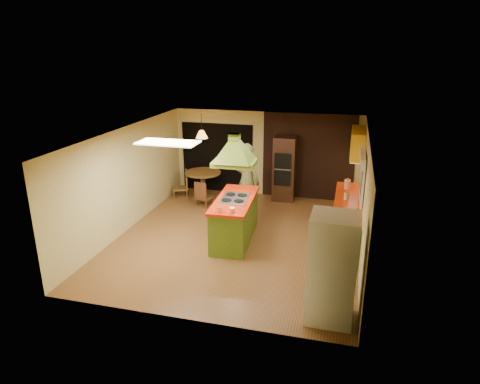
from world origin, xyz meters
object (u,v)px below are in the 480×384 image
(wall_oven, at_px, (284,169))
(canister_large, at_px, (347,184))
(refrigerator, at_px, (332,268))
(man, at_px, (247,181))
(kitchen_island, at_px, (235,219))
(dining_table, at_px, (203,179))

(wall_oven, height_order, canister_large, wall_oven)
(refrigerator, bearing_deg, man, 121.72)
(kitchen_island, height_order, dining_table, kitchen_island)
(wall_oven, distance_m, canister_large, 2.20)
(man, height_order, wall_oven, man)
(kitchen_island, height_order, wall_oven, wall_oven)
(kitchen_island, bearing_deg, refrigerator, -50.98)
(man, bearing_deg, refrigerator, 141.08)
(refrigerator, bearing_deg, kitchen_island, 132.99)
(kitchen_island, height_order, refrigerator, refrigerator)
(kitchen_island, bearing_deg, man, 88.68)
(canister_large, bearing_deg, refrigerator, -91.90)
(kitchen_island, xyz_separation_m, refrigerator, (2.30, -2.52, 0.40))
(wall_oven, relative_size, canister_large, 9.05)
(man, xyz_separation_m, wall_oven, (0.70, 1.66, -0.06))
(refrigerator, distance_m, canister_large, 4.29)
(dining_table, relative_size, canister_large, 5.10)
(kitchen_island, height_order, canister_large, canister_large)
(kitchen_island, bearing_deg, canister_large, 32.42)
(kitchen_island, distance_m, refrigerator, 3.44)
(kitchen_island, xyz_separation_m, dining_table, (-1.68, 2.61, 0.04))
(kitchen_island, xyz_separation_m, canister_large, (2.45, 1.76, 0.51))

